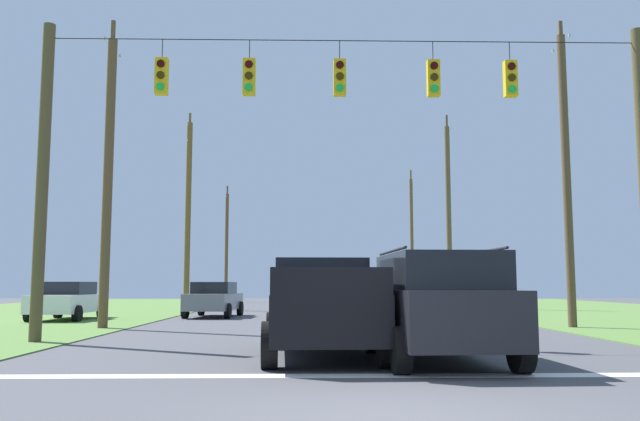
# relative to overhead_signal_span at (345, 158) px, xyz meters

# --- Properties ---
(ground_plane) EXTENTS (120.00, 120.00, 0.00)m
(ground_plane) POSITION_rel_overhead_signal_span_xyz_m (0.00, -9.12, -4.62)
(ground_plane) COLOR #47474C
(stop_bar_stripe) EXTENTS (12.67, 0.45, 0.01)m
(stop_bar_stripe) POSITION_rel_overhead_signal_span_xyz_m (0.00, -5.96, -4.62)
(stop_bar_stripe) COLOR white
(stop_bar_stripe) RESTS_ON ground
(lane_dash_0) EXTENTS (2.50, 0.15, 0.01)m
(lane_dash_0) POSITION_rel_overhead_signal_span_xyz_m (0.00, 0.04, -4.62)
(lane_dash_0) COLOR white
(lane_dash_0) RESTS_ON ground
(lane_dash_1) EXTENTS (2.50, 0.15, 0.01)m
(lane_dash_1) POSITION_rel_overhead_signal_span_xyz_m (0.00, 7.54, -4.62)
(lane_dash_1) COLOR white
(lane_dash_1) RESTS_ON ground
(lane_dash_2) EXTENTS (2.50, 0.15, 0.01)m
(lane_dash_2) POSITION_rel_overhead_signal_span_xyz_m (0.00, 13.93, -4.62)
(lane_dash_2) COLOR white
(lane_dash_2) RESTS_ON ground
(overhead_signal_span) EXTENTS (15.59, 0.31, 8.08)m
(overhead_signal_span) POSITION_rel_overhead_signal_span_xyz_m (0.00, 0.00, 0.00)
(overhead_signal_span) COLOR brown
(overhead_signal_span) RESTS_ON ground
(pickup_truck) EXTENTS (2.43, 5.47, 1.95)m
(pickup_truck) POSITION_rel_overhead_signal_span_xyz_m (-0.67, -3.16, -3.66)
(pickup_truck) COLOR black
(pickup_truck) RESTS_ON ground
(suv_black) EXTENTS (2.36, 4.87, 2.05)m
(suv_black) POSITION_rel_overhead_signal_span_xyz_m (1.43, -4.23, -3.56)
(suv_black) COLOR black
(suv_black) RESTS_ON ground
(distant_car_crossing_white) EXTENTS (2.06, 4.32, 1.52)m
(distant_car_crossing_white) POSITION_rel_overhead_signal_span_xyz_m (-10.45, 10.13, -3.83)
(distant_car_crossing_white) COLOR silver
(distant_car_crossing_white) RESTS_ON ground
(distant_car_oncoming) EXTENTS (2.30, 4.43, 1.52)m
(distant_car_oncoming) POSITION_rel_overhead_signal_span_xyz_m (-5.00, 12.70, -3.83)
(distant_car_oncoming) COLOR slate
(distant_car_oncoming) RESTS_ON ground
(utility_pole_mid_right) EXTENTS (0.28, 1.53, 10.42)m
(utility_pole_mid_right) POSITION_rel_overhead_signal_span_xyz_m (7.74, 5.12, 0.49)
(utility_pole_mid_right) COLOR brown
(utility_pole_mid_right) RESTS_ON ground
(utility_pole_far_right) EXTENTS (0.31, 1.86, 11.54)m
(utility_pole_far_right) POSITION_rel_overhead_signal_span_xyz_m (7.47, 22.07, 0.95)
(utility_pole_far_right) COLOR brown
(utility_pole_far_right) RESTS_ON ground
(utility_pole_near_left) EXTENTS (0.28, 1.99, 10.87)m
(utility_pole_near_left) POSITION_rel_overhead_signal_span_xyz_m (7.77, 37.56, 0.77)
(utility_pole_near_left) COLOR brown
(utility_pole_near_left) RESTS_ON ground
(utility_pole_far_left) EXTENTS (0.31, 1.77, 10.29)m
(utility_pole_far_left) POSITION_rel_overhead_signal_span_xyz_m (-7.51, 5.10, 0.34)
(utility_pole_far_left) COLOR brown
(utility_pole_far_left) RESTS_ON ground
(utility_pole_distant_right) EXTENTS (0.33, 1.65, 11.41)m
(utility_pole_distant_right) POSITION_rel_overhead_signal_span_xyz_m (-7.79, 21.46, 1.01)
(utility_pole_distant_right) COLOR brown
(utility_pole_distant_right) RESTS_ON ground
(utility_pole_distant_left) EXTENTS (0.27, 1.79, 9.40)m
(utility_pole_distant_left) POSITION_rel_overhead_signal_span_xyz_m (-7.38, 36.90, -0.07)
(utility_pole_distant_left) COLOR brown
(utility_pole_distant_left) RESTS_ON ground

